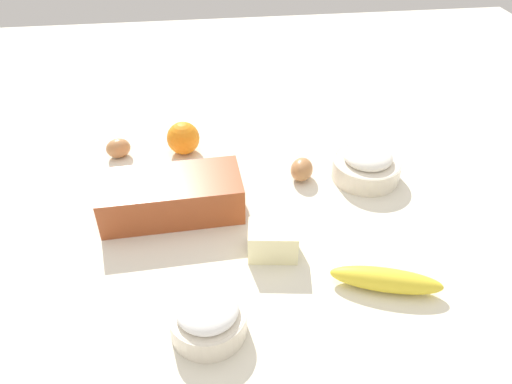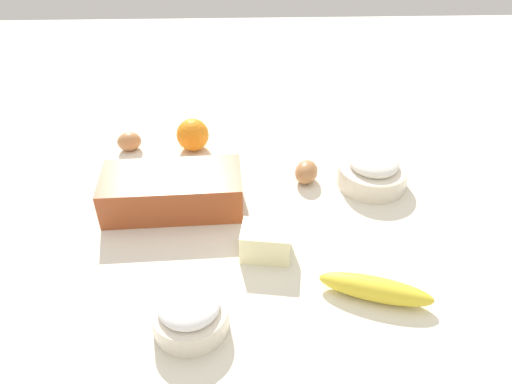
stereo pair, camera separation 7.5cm
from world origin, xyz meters
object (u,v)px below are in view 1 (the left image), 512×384
Objects in this scene: banana at (386,280)px; egg_beside_bowl at (302,169)px; sugar_bowl at (208,317)px; orange_fruit at (183,138)px; loaf_pan at (172,195)px; butter_block at (273,241)px; flour_bowl at (366,165)px; egg_near_butter at (118,148)px.

egg_beside_bowl reaches higher than banana.
orange_fruit reaches higher than sugar_bowl.
loaf_pan reaches higher than sugar_bowl.
loaf_pan is 0.23m from butter_block.
orange_fruit is 0.86× the size of butter_block.
flour_bowl is at bearing 174.64° from egg_beside_bowl.
butter_block is 1.57× the size of egg_near_butter.
egg_beside_bowl reaches higher than egg_near_butter.
egg_beside_bowl is (-0.10, -0.22, -0.01)m from butter_block.
sugar_bowl is (0.37, 0.37, -0.00)m from flour_bowl.
egg_near_butter is (0.49, -0.48, 0.00)m from banana.
butter_block is at bearing -31.58° from banana.
orange_fruit is (0.40, -0.16, 0.01)m from flour_bowl.
flour_bowl is at bearing 158.74° from orange_fruit.
egg_near_butter is (0.56, -0.16, -0.01)m from flour_bowl.
loaf_pan is at bearing 83.55° from orange_fruit.
egg_beside_bowl is at bearing -120.49° from sugar_bowl.
loaf_pan reaches higher than banana.
banana is 0.58m from orange_fruit.
egg_near_butter reaches higher than banana.
orange_fruit reaches higher than egg_beside_bowl.
butter_block reaches higher than egg_near_butter.
flour_bowl is 0.33m from banana.
butter_block is (0.18, -0.11, 0.01)m from banana.
egg_beside_bowl is at bearing -5.36° from flour_bowl.
banana is at bearing 142.42° from loaf_pan.
butter_block is 1.45× the size of egg_beside_bowl.
banana is 0.34m from egg_beside_bowl.
sugar_bowl is 1.55× the size of orange_fruit.
loaf_pan is 1.50× the size of banana.
egg_beside_bowl is at bearing -166.75° from loaf_pan.
orange_fruit is 0.40m from butter_block.
banana is (-0.30, -0.05, -0.01)m from sugar_bowl.
butter_block is (-0.18, 0.14, -0.01)m from loaf_pan.
butter_block is at bearing 139.31° from loaf_pan.
butter_block is at bearing 41.05° from flour_bowl.
orange_fruit is at bearing -86.50° from sugar_bowl.
sugar_bowl is 0.20m from butter_block.
egg_near_butter is (0.15, -0.00, -0.02)m from orange_fruit.
orange_fruit reaches higher than butter_block.
loaf_pan is at bearing 15.77° from egg_beside_bowl.
egg_beside_bowl is at bearing -113.96° from butter_block.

